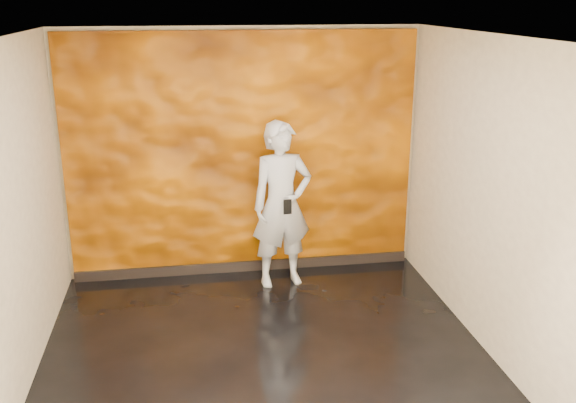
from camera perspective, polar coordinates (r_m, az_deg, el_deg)
name	(u,v)px	position (r m, az deg, el deg)	size (l,w,h in m)	color
room	(265,210)	(5.35, -2.07, -0.72)	(4.02, 4.02, 2.81)	black
feature_wall	(243,156)	(7.23, -4.03, 4.02)	(3.90, 0.06, 2.75)	orange
baseboard	(246,266)	(7.62, -3.78, -5.74)	(3.90, 0.04, 0.12)	black
man	(282,205)	(7.00, -0.55, -0.30)	(0.67, 0.44, 1.85)	#A2A7B0
phone	(288,207)	(6.72, -0.04, -0.47)	(0.09, 0.02, 0.16)	black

